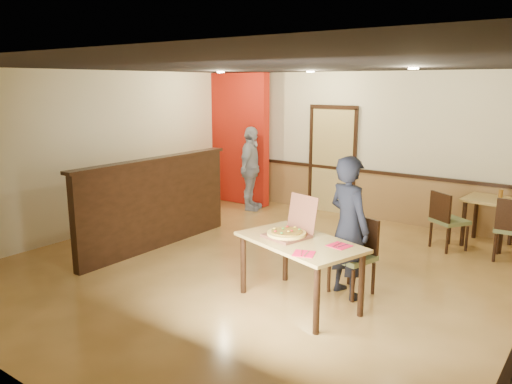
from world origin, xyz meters
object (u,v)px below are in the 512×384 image
diner_chair (356,252)px  condiment (501,194)px  side_chair_left (446,218)px  passerby (251,169)px  pizza_box (290,232)px  main_table (300,249)px  side_table (489,209)px  diner (349,227)px

diner_chair → condiment: diner_chair is taller
side_chair_left → passerby: size_ratio=0.54×
side_chair_left → pizza_box: 3.20m
diner_chair → pizza_box: bearing=-114.6°
main_table → condiment: 3.98m
condiment → diner_chair: bearing=-109.9°
side_table → passerby: (-4.50, -0.36, 0.26)m
side_chair_left → condiment: condiment is taller
passerby → main_table: bearing=-155.4°
condiment → side_chair_left: bearing=-135.2°
side_table → passerby: 4.53m
passerby → diner: bearing=-147.1°
diner_chair → pizza_box: 0.93m
main_table → diner: size_ratio=0.95×
side_table → diner: (-0.98, -3.10, 0.27)m
passerby → condiment: (4.65, 0.38, -0.00)m
diner_chair → diner: diner is taller
pizza_box → condiment: pizza_box is taller
main_table → diner: (0.34, 0.58, 0.19)m
passerby → pizza_box: 4.45m
passerby → condiment: size_ratio=10.57×
side_table → condiment: bearing=7.1°
diner_chair → pizza_box: pizza_box is taller
main_table → passerby: size_ratio=0.97×
diner_chair → main_table: bearing=-102.7°
side_chair_left → side_table: (0.49, 0.61, 0.09)m
pizza_box → side_table: bearing=81.1°
condiment → side_table: bearing=-172.9°
diner_chair → side_table: 3.10m
side_chair_left → diner_chair: bearing=112.5°
pizza_box → passerby: bearing=146.1°
side_chair_left → condiment: size_ratio=5.69×
main_table → side_table: size_ratio=2.10×
side_table → condiment: 0.30m
main_table → pizza_box: pizza_box is taller
diner → passerby: bearing=-13.6°
main_table → side_chair_left: size_ratio=1.79×
diner_chair → diner: 0.39m
passerby → pizza_box: size_ratio=2.80×
condiment → passerby: bearing=-175.3°
diner_chair → side_chair_left: bearing=94.1°
side_table → diner: bearing=-107.5°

